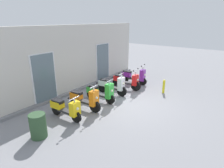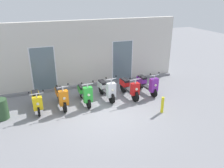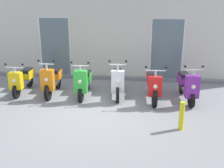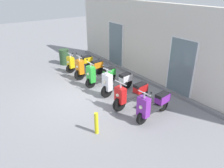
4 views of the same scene
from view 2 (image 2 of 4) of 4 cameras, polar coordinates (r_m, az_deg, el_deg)
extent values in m
plane|color=gray|center=(9.33, -1.74, -7.58)|extent=(40.00, 40.00, 0.00)
cube|color=beige|center=(11.72, -7.19, 7.62)|extent=(10.37, 0.30, 3.43)
cube|color=slate|center=(12.01, -6.53, -0.31)|extent=(10.37, 0.20, 0.12)
cube|color=silver|center=(11.44, -17.09, 3.49)|extent=(1.22, 0.04, 2.30)
cube|color=slate|center=(11.42, -17.08, 3.45)|extent=(1.10, 0.02, 2.22)
cube|color=silver|center=(12.34, 2.65, 5.80)|extent=(1.22, 0.04, 2.30)
cube|color=slate|center=(12.32, 2.69, 5.77)|extent=(1.10, 0.02, 2.22)
cylinder|color=black|center=(9.52, -18.25, -6.59)|extent=(0.11, 0.46, 0.45)
cylinder|color=black|center=(10.50, -18.87, -3.89)|extent=(0.11, 0.46, 0.45)
cube|color=#2D2D30|center=(9.97, -18.64, -4.66)|extent=(0.29, 0.69, 0.09)
cube|color=yellow|center=(9.41, -18.51, -4.73)|extent=(0.39, 0.26, 0.53)
sphere|color=#F2EFCC|center=(9.28, -18.46, -4.85)|extent=(0.12, 0.12, 0.12)
cube|color=yellow|center=(10.30, -19.00, -2.78)|extent=(0.32, 0.53, 0.28)
cube|color=black|center=(10.21, -19.07, -2.16)|extent=(0.28, 0.49, 0.11)
cylinder|color=silver|center=(9.27, -18.76, -2.85)|extent=(0.06, 0.06, 0.19)
cylinder|color=silver|center=(9.24, -18.82, -2.42)|extent=(0.54, 0.06, 0.04)
sphere|color=black|center=(9.21, -17.25, -1.61)|extent=(0.07, 0.07, 0.07)
sphere|color=black|center=(9.19, -20.54, -2.10)|extent=(0.07, 0.07, 0.07)
cylinder|color=black|center=(9.53, -12.06, -5.67)|extent=(0.13, 0.52, 0.51)
cylinder|color=black|center=(10.52, -13.36, -3.02)|extent=(0.13, 0.52, 0.51)
cube|color=#2D2D30|center=(9.98, -12.79, -3.76)|extent=(0.30, 0.71, 0.09)
cube|color=orange|center=(9.40, -12.30, -3.52)|extent=(0.39, 0.26, 0.64)
sphere|color=#F2EFCC|center=(9.27, -12.15, -3.62)|extent=(0.12, 0.12, 0.12)
cube|color=orange|center=(10.32, -13.39, -1.89)|extent=(0.33, 0.54, 0.28)
cube|color=black|center=(10.23, -13.41, -1.26)|extent=(0.29, 0.49, 0.11)
cylinder|color=silver|center=(9.24, -12.50, -1.27)|extent=(0.06, 0.06, 0.21)
cylinder|color=silver|center=(9.20, -12.54, -0.79)|extent=(0.46, 0.06, 0.04)
sphere|color=black|center=(9.21, -11.21, 0.00)|extent=(0.07, 0.07, 0.07)
sphere|color=black|center=(9.13, -13.99, -0.43)|extent=(0.07, 0.07, 0.07)
cylinder|color=black|center=(9.69, -6.03, -4.96)|extent=(0.12, 0.46, 0.46)
cylinder|color=black|center=(10.66, -7.79, -2.41)|extent=(0.12, 0.46, 0.46)
cube|color=#2D2D30|center=(10.13, -6.98, -3.11)|extent=(0.29, 0.70, 0.09)
cube|color=green|center=(9.55, -6.20, -2.73)|extent=(0.39, 0.26, 0.68)
sphere|color=#F2EFCC|center=(9.42, -5.98, -2.82)|extent=(0.12, 0.12, 0.12)
cube|color=green|center=(10.47, -7.72, -1.33)|extent=(0.32, 0.53, 0.28)
cube|color=black|center=(10.38, -7.70, -0.71)|extent=(0.28, 0.49, 0.11)
cylinder|color=silver|center=(9.39, -6.30, -0.47)|extent=(0.06, 0.06, 0.18)
cylinder|color=silver|center=(9.36, -6.32, -0.07)|extent=(0.50, 0.06, 0.04)
sphere|color=black|center=(9.39, -4.90, 0.71)|extent=(0.07, 0.07, 0.07)
sphere|color=black|center=(9.26, -7.81, 0.27)|extent=(0.07, 0.07, 0.07)
cylinder|color=black|center=(10.04, -0.10, -3.61)|extent=(0.15, 0.53, 0.52)
cylinder|color=black|center=(10.98, -2.72, -1.29)|extent=(0.15, 0.53, 0.52)
cube|color=#2D2D30|center=(10.47, -1.48, -1.90)|extent=(0.33, 0.73, 0.09)
cube|color=white|center=(9.91, -0.21, -1.52)|extent=(0.40, 0.28, 0.65)
sphere|color=#F2EFCC|center=(9.79, 0.13, -1.58)|extent=(0.12, 0.12, 0.12)
cube|color=white|center=(10.79, -2.53, -0.15)|extent=(0.35, 0.55, 0.28)
cube|color=black|center=(10.70, -2.46, 0.47)|extent=(0.31, 0.50, 0.11)
cylinder|color=silver|center=(9.75, -0.21, 0.73)|extent=(0.06, 0.06, 0.23)
cylinder|color=silver|center=(9.72, -0.21, 1.25)|extent=(0.48, 0.09, 0.04)
sphere|color=black|center=(9.78, 1.05, 2.01)|extent=(0.07, 0.07, 0.07)
sphere|color=black|center=(9.59, -1.50, 1.58)|extent=(0.07, 0.07, 0.07)
cylinder|color=black|center=(10.27, 5.95, -3.09)|extent=(0.16, 0.54, 0.53)
cylinder|color=black|center=(11.19, 2.93, -0.80)|extent=(0.16, 0.54, 0.53)
cube|color=#2D2D30|center=(10.68, 4.39, -1.41)|extent=(0.32, 0.74, 0.09)
cube|color=red|center=(10.16, 5.91, -1.27)|extent=(0.40, 0.27, 0.56)
sphere|color=#F2EFCC|center=(10.04, 6.29, -1.33)|extent=(0.12, 0.12, 0.12)
cube|color=red|center=(11.00, 3.20, 0.35)|extent=(0.34, 0.54, 0.28)
cube|color=black|center=(10.91, 3.32, 0.97)|extent=(0.30, 0.50, 0.11)
cylinder|color=silver|center=(10.02, 5.99, 0.67)|extent=(0.06, 0.06, 0.22)
cylinder|color=silver|center=(9.99, 6.01, 1.15)|extent=(0.55, 0.08, 0.04)
sphere|color=black|center=(10.09, 7.38, 1.92)|extent=(0.07, 0.07, 0.07)
sphere|color=black|center=(9.82, 4.65, 1.46)|extent=(0.07, 0.07, 0.07)
cylinder|color=black|center=(10.84, 10.64, -2.21)|extent=(0.15, 0.46, 0.45)
cylinder|color=black|center=(11.68, 7.25, -0.15)|extent=(0.15, 0.46, 0.45)
cube|color=#2D2D30|center=(11.22, 8.91, -0.67)|extent=(0.34, 0.74, 0.09)
cube|color=purple|center=(10.72, 10.65, -0.26)|extent=(0.41, 0.28, 0.65)
sphere|color=#F2EFCC|center=(10.61, 11.09, -0.30)|extent=(0.12, 0.12, 0.12)
cube|color=purple|center=(11.49, 7.60, 1.13)|extent=(0.36, 0.55, 0.28)
cube|color=black|center=(11.41, 7.75, 1.72)|extent=(0.32, 0.51, 0.11)
cylinder|color=silver|center=(10.57, 10.80, 1.76)|extent=(0.06, 0.06, 0.20)
cylinder|color=silver|center=(10.55, 10.84, 2.17)|extent=(0.49, 0.09, 0.04)
sphere|color=black|center=(10.66, 11.91, 2.87)|extent=(0.07, 0.07, 0.07)
sphere|color=black|center=(10.37, 9.81, 2.48)|extent=(0.07, 0.07, 0.07)
cylinder|color=#2D4C2D|center=(9.82, -26.53, -5.79)|extent=(0.53, 0.53, 0.83)
cylinder|color=yellow|center=(9.49, 12.77, -5.23)|extent=(0.12, 0.12, 0.70)
camera|label=1|loc=(5.77, -68.64, -1.63)|focal=30.67mm
camera|label=3|loc=(4.35, 51.62, -8.15)|focal=43.75mm
camera|label=4|loc=(10.30, 46.41, 12.68)|focal=34.48mm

